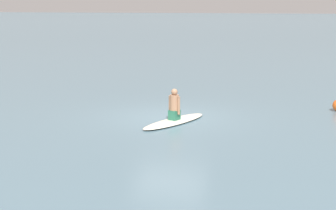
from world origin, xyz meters
The scene contains 3 objects.
ground_plane centered at (0.00, 0.00, 0.00)m, with size 400.00×400.00×0.00m, color slate.
surfboard centered at (0.36, -0.74, 0.05)m, with size 3.07×0.76×0.11m, color silver.
person_paddler centered at (0.36, -0.74, 0.57)m, with size 0.44×0.42×1.02m.
Camera 1 is at (4.56, -17.22, 3.85)m, focal length 56.83 mm.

